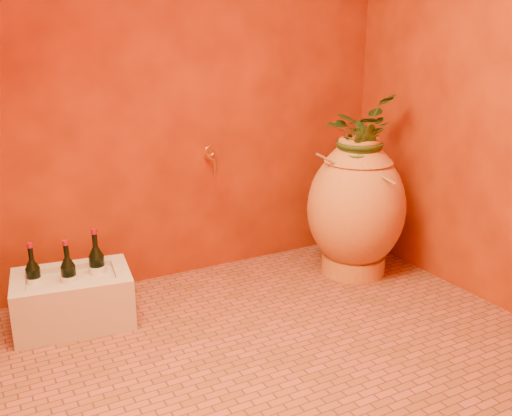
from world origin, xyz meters
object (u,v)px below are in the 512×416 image
stone_basin (73,300)px  wine_bottle_a (69,278)px  amphora (356,207)px  wine_bottle_c (97,268)px  wine_bottle_b (34,280)px  wall_tap (211,158)px

stone_basin → wine_bottle_a: 0.13m
wine_bottle_a → amphora: bearing=-4.8°
wine_bottle_a → wine_bottle_c: wine_bottle_c is taller
wine_bottle_b → stone_basin: bearing=-17.7°
wine_bottle_a → stone_basin: bearing=47.7°
stone_basin → wine_bottle_b: size_ratio=2.05×
stone_basin → wine_bottle_c: (0.14, 0.02, 0.14)m
amphora → stone_basin: amphora is taller
stone_basin → wine_bottle_b: wine_bottle_b is taller
stone_basin → wine_bottle_a: bearing=-132.3°
stone_basin → wall_tap: (0.88, 0.26, 0.59)m
stone_basin → wine_bottle_b: 0.21m
wall_tap → wine_bottle_c: bearing=-162.3°
stone_basin → wine_bottle_c: bearing=9.1°
stone_basin → wall_tap: 1.09m
amphora → wall_tap: amphora is taller
wine_bottle_b → wine_bottle_c: wine_bottle_c is taller
wine_bottle_b → wine_bottle_c: bearing=-5.9°
amphora → wall_tap: (-0.75, 0.41, 0.30)m
wine_bottle_a → wall_tap: size_ratio=2.00×
wine_bottle_b → wall_tap: 1.17m
amphora → wine_bottle_a: amphora is taller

